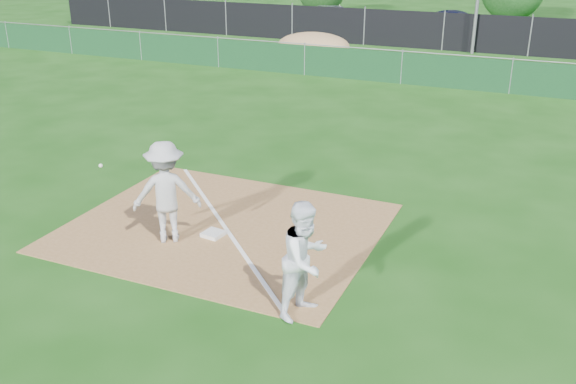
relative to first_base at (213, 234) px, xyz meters
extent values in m
plane|color=#13430E|center=(0.00, 9.45, -0.06)|extent=(90.00, 90.00, 0.00)
cube|color=olive|center=(0.00, 0.45, -0.05)|extent=(6.00, 5.00, 0.02)
cube|color=white|center=(0.00, 0.45, -0.03)|extent=(5.01, 5.01, 0.01)
cube|color=#0E3418|center=(0.00, 14.45, 0.54)|extent=(44.00, 0.05, 1.20)
ellipsoid|color=#9C764B|center=(-5.00, 17.95, 0.53)|extent=(3.38, 2.60, 1.17)
cube|color=black|center=(0.00, 22.45, 0.84)|extent=(46.00, 0.04, 1.80)
cube|color=black|center=(0.00, 27.45, -0.05)|extent=(46.00, 9.00, 0.01)
cube|color=silver|center=(0.00, 0.00, 0.00)|extent=(0.42, 0.42, 0.08)
imported|color=#B8B8BA|center=(-0.69, -0.47, 0.94)|extent=(1.46, 1.29, 1.97)
sphere|color=white|center=(-2.32, -0.29, 1.17)|extent=(0.08, 0.08, 0.08)
imported|color=white|center=(2.64, -1.75, 0.88)|extent=(0.94, 1.08, 1.87)
imported|color=#A8AAAF|center=(-6.97, 26.42, 0.72)|extent=(4.85, 3.43, 1.53)
imported|color=black|center=(0.07, 26.41, 0.66)|extent=(4.46, 2.18, 1.41)
imported|color=black|center=(5.22, 27.40, 0.54)|extent=(4.04, 1.65, 1.17)
cylinder|color=#382316|center=(-10.05, 32.16, 0.49)|extent=(0.24, 0.24, 1.10)
cylinder|color=#382316|center=(1.99, 33.64, 0.61)|extent=(0.24, 0.24, 1.35)
camera|label=1|loc=(5.82, -9.67, 5.49)|focal=40.00mm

